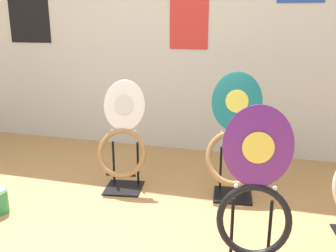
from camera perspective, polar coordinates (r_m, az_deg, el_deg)
wall_back at (r=3.69m, az=0.18°, el=16.35°), size 8.00×0.07×2.60m
toilet_seat_display_white_plain at (r=2.86m, az=-6.90°, el=-2.54°), size 0.40×0.35×0.84m
toilet_seat_display_teal_sax at (r=2.77m, az=10.20°, el=-2.64°), size 0.45×0.44×0.91m
toilet_seat_display_purple_note at (r=1.91m, az=13.12°, el=-10.47°), size 0.38×0.32×0.90m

